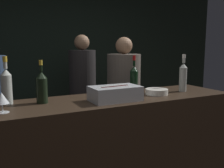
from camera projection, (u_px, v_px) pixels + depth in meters
name	position (u px, v px, depth m)	size (l,w,h in m)	color
wall_back_chalkboard	(56.00, 54.00, 3.93)	(6.40, 0.06, 2.80)	black
bar_counter	(113.00, 156.00, 2.27)	(2.26, 0.60, 1.08)	#2D2116
ice_bin_with_bottles	(115.00, 93.00, 2.07)	(0.41, 0.25, 0.12)	#B7BABF
bowl_white	(157.00, 91.00, 2.34)	(0.21, 0.21, 0.05)	silver
wine_glass	(2.00, 99.00, 1.69)	(0.10, 0.10, 0.14)	silver
champagne_bottle	(42.00, 86.00, 1.97)	(0.09, 0.09, 0.34)	black
rose_wine_bottle	(6.00, 85.00, 1.93)	(0.08, 0.08, 0.38)	#B2B7AD
white_wine_bottle	(183.00, 76.00, 2.49)	(0.07, 0.07, 0.37)	#B2B7AD
red_wine_bottle_burgundy	(134.00, 78.00, 2.44)	(0.08, 0.08, 0.36)	black
person_blond_tee	(83.00, 89.00, 3.52)	(0.37, 0.37, 1.69)	black
person_grey_polo	(124.00, 96.00, 3.18)	(0.42, 0.42, 1.64)	black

